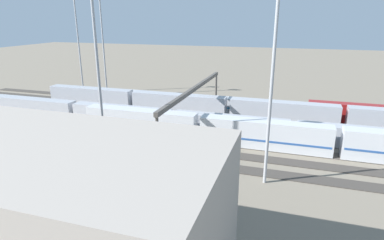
{
  "coord_description": "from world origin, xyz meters",
  "views": [
    {
      "loc": [
        -20.77,
        62.9,
        22.48
      ],
      "look_at": [
        -1.86,
        2.97,
        2.5
      ],
      "focal_mm": 30.25,
      "sensor_mm": 36.0,
      "label": 1
    }
  ],
  "objects": [
    {
      "name": "track_bed_7",
      "position": [
        0.0,
        17.5,
        0.06
      ],
      "size": [
        140.0,
        2.8,
        0.12
      ],
      "primitive_type": "cube",
      "color": "#3D3833",
      "rests_on": "ground_plane"
    },
    {
      "name": "track_bed_6",
      "position": [
        0.0,
        12.5,
        0.06
      ],
      "size": [
        140.0,
        2.8,
        0.12
      ],
      "primitive_type": "cube",
      "color": "#3D3833",
      "rests_on": "ground_plane"
    },
    {
      "name": "light_mast_2",
      "position": [
        32.01,
        -19.75,
        18.12
      ],
      "size": [
        2.8,
        0.7,
        28.65
      ],
      "color": "#9EA0A5",
      "rests_on": "ground_plane"
    },
    {
      "name": "ground_plane",
      "position": [
        0.0,
        0.0,
        0.0
      ],
      "size": [
        400.0,
        400.0,
        0.0
      ],
      "primitive_type": "plane",
      "color": "#756B5B"
    },
    {
      "name": "train_on_track_4",
      "position": [
        3.84,
        2.5,
        2.07
      ],
      "size": [
        139.0,
        3.0,
        4.4
      ],
      "color": "#1E6B9E",
      "rests_on": "ground_plane"
    },
    {
      "name": "track_bed_4",
      "position": [
        0.0,
        2.5,
        0.06
      ],
      "size": [
        140.0,
        2.8,
        0.12
      ],
      "primitive_type": "cube",
      "color": "#4C443D",
      "rests_on": "ground_plane"
    },
    {
      "name": "track_bed_1",
      "position": [
        0.0,
        -12.5,
        0.06
      ],
      "size": [
        140.0,
        2.8,
        0.12
      ],
      "primitive_type": "cube",
      "color": "#3D3833",
      "rests_on": "ground_plane"
    },
    {
      "name": "light_mast_3",
      "position": [
        7.78,
        20.17,
        19.09
      ],
      "size": [
        2.8,
        0.7,
        30.45
      ],
      "color": "#9EA0A5",
      "rests_on": "ground_plane"
    },
    {
      "name": "light_mast_0",
      "position": [
        41.37,
        -21.24,
        18.76
      ],
      "size": [
        2.8,
        0.7,
        29.84
      ],
      "color": "#9EA0A5",
      "rests_on": "ground_plane"
    },
    {
      "name": "track_bed_5",
      "position": [
        0.0,
        7.5,
        0.06
      ],
      "size": [
        140.0,
        2.8,
        0.12
      ],
      "primitive_type": "cube",
      "color": "#4C443D",
      "rests_on": "ground_plane"
    },
    {
      "name": "track_bed_2",
      "position": [
        0.0,
        -7.5,
        0.06
      ],
      "size": [
        140.0,
        2.8,
        0.12
      ],
      "primitive_type": "cube",
      "color": "#4C443D",
      "rests_on": "ground_plane"
    },
    {
      "name": "train_on_track_2",
      "position": [
        -7.27,
        -7.5,
        2.62
      ],
      "size": [
        95.6,
        3.0,
        5.0
      ],
      "color": "#A8AAB2",
      "rests_on": "ground_plane"
    },
    {
      "name": "train_on_track_1",
      "position": [
        -9.76,
        -12.5,
        2.09
      ],
      "size": [
        66.4,
        3.06,
        4.4
      ],
      "color": "maroon",
      "rests_on": "ground_plane"
    },
    {
      "name": "train_on_track_5",
      "position": [
        -16.78,
        7.5,
        2.58
      ],
      "size": [
        71.4,
        3.06,
        5.0
      ],
      "color": "silver",
      "rests_on": "ground_plane"
    },
    {
      "name": "track_bed_3",
      "position": [
        0.0,
        -2.5,
        0.06
      ],
      "size": [
        140.0,
        2.8,
        0.12
      ],
      "primitive_type": "cube",
      "color": "#3D3833",
      "rests_on": "ground_plane"
    },
    {
      "name": "track_bed_0",
      "position": [
        0.0,
        -17.5,
        0.06
      ],
      "size": [
        140.0,
        2.8,
        0.12
      ],
      "primitive_type": "cube",
      "color": "#3D3833",
      "rests_on": "ground_plane"
    },
    {
      "name": "signal_gantry",
      "position": [
        -1.45,
        0.0,
        7.73
      ],
      "size": [
        0.7,
        40.0,
        8.8
      ],
      "color": "#4C4742",
      "rests_on": "ground_plane"
    },
    {
      "name": "light_mast_1",
      "position": [
        -18.21,
        20.42,
        17.32
      ],
      "size": [
        2.8,
        0.7,
        27.17
      ],
      "color": "#9EA0A5",
      "rests_on": "ground_plane"
    }
  ]
}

